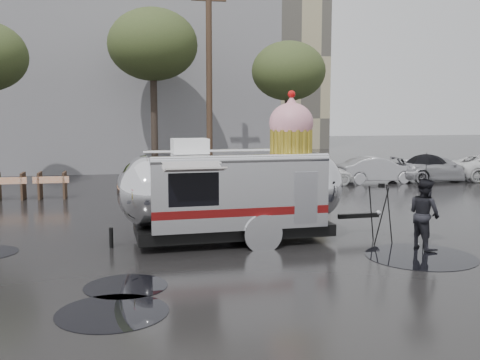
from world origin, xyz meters
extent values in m
plane|color=black|center=(0.00, 0.00, 0.00)|extent=(120.00, 120.00, 0.00)
cylinder|color=black|center=(-1.23, -1.55, 0.01)|extent=(1.57, 1.57, 0.01)
cylinder|color=black|center=(-1.43, -2.91, 0.01)|extent=(1.85, 1.85, 0.01)
cylinder|color=black|center=(5.33, -0.57, 0.01)|extent=(2.49, 2.49, 0.01)
cube|color=slate|center=(-4.00, 24.00, 6.50)|extent=(22.00, 12.00, 13.00)
cylinder|color=#473323|center=(2.50, 14.00, 4.50)|extent=(0.28, 0.28, 9.00)
cube|color=#473323|center=(2.50, 14.00, 8.30)|extent=(1.60, 0.12, 0.12)
cylinder|color=#382D26|center=(0.00, 15.00, 3.38)|extent=(0.32, 0.32, 6.75)
ellipsoid|color=#2F3C1D|center=(0.00, 15.00, 6.38)|extent=(4.20, 4.20, 3.30)
cylinder|color=#382D26|center=(6.00, 13.00, 2.70)|extent=(0.32, 0.32, 5.40)
ellipsoid|color=#2F3C1D|center=(6.00, 13.00, 5.10)|extent=(3.36, 3.36, 2.64)
cube|color=#473323|center=(-5.10, 10.00, 0.50)|extent=(0.08, 0.80, 1.00)
cube|color=#E5590C|center=(-5.55, 9.62, 0.75)|extent=(1.30, 0.04, 0.25)
cube|color=#473323|center=(-4.50, 10.00, 0.50)|extent=(0.08, 0.80, 1.00)
cube|color=#473323|center=(-3.60, 10.00, 0.50)|extent=(0.08, 0.80, 1.00)
cube|color=#E5590C|center=(-4.05, 9.62, 0.75)|extent=(1.30, 0.04, 0.25)
imported|color=silver|center=(7.00, 12.00, 0.70)|extent=(4.00, 1.80, 1.40)
imported|color=#B2B2B7|center=(10.00, 12.00, 0.70)|extent=(4.00, 1.80, 1.40)
imported|color=#B2B2B7|center=(13.00, 12.00, 0.72)|extent=(4.20, 1.80, 1.44)
cube|color=silver|center=(1.40, 1.80, 1.36)|extent=(4.39, 2.47, 1.75)
ellipsoid|color=silver|center=(3.53, 1.92, 1.36)|extent=(1.58, 2.31, 1.75)
ellipsoid|color=silver|center=(-0.73, 1.68, 1.36)|extent=(1.58, 2.31, 1.75)
cube|color=black|center=(1.40, 1.80, 0.34)|extent=(4.95, 2.21, 0.29)
cylinder|color=black|center=(1.94, 0.83, 0.34)|extent=(0.69, 0.25, 0.68)
cylinder|color=black|center=(1.83, 2.82, 0.34)|extent=(0.69, 0.25, 0.68)
cylinder|color=silver|center=(1.95, 0.69, 0.39)|extent=(0.93, 0.15, 0.93)
cube|color=black|center=(4.89, 2.00, 0.48)|extent=(1.17, 0.18, 0.12)
sphere|color=silver|center=(5.47, 2.03, 0.53)|extent=(0.16, 0.16, 0.16)
cylinder|color=black|center=(-1.60, 1.63, 0.24)|extent=(0.10, 0.10, 0.48)
cube|color=#550A0A|center=(1.47, 0.69, 0.92)|extent=(4.26, 0.27, 0.19)
cube|color=#550A0A|center=(1.34, 2.91, 0.92)|extent=(4.26, 0.27, 0.19)
cube|color=black|center=(0.31, 0.61, 1.50)|extent=(1.16, 0.10, 0.78)
cube|color=#B0A9A4|center=(0.32, 0.38, 1.99)|extent=(1.38, 0.56, 0.14)
cube|color=silver|center=(3.02, 0.76, 1.21)|extent=(0.58, 0.06, 1.26)
cube|color=white|center=(0.34, 1.74, 2.42)|extent=(0.91, 0.68, 0.37)
cylinder|color=gold|center=(2.95, 1.89, 2.52)|extent=(1.06, 1.06, 0.58)
ellipsoid|color=pink|center=(2.95, 1.89, 2.99)|extent=(1.19, 1.19, 1.01)
cone|color=pink|center=(2.95, 1.89, 3.49)|extent=(0.51, 0.51, 0.39)
sphere|color=red|center=(2.95, 1.89, 3.70)|extent=(0.20, 0.20, 0.19)
imported|color=black|center=(5.72, 0.06, 0.85)|extent=(0.63, 0.90, 1.70)
imported|color=black|center=(5.72, 0.06, 1.93)|extent=(1.13, 1.13, 0.77)
cylinder|color=black|center=(5.72, 0.06, 0.83)|extent=(0.02, 0.02, 1.65)
cylinder|color=black|center=(5.24, 0.90, 0.71)|extent=(0.08, 0.33, 1.45)
cylinder|color=black|center=(4.83, 1.05, 0.71)|extent=(0.27, 0.22, 1.45)
cylinder|color=black|center=(4.90, 0.62, 0.71)|extent=(0.32, 0.14, 1.45)
cube|color=black|center=(4.99, 0.86, 1.45)|extent=(0.14, 0.12, 0.10)
camera|label=1|loc=(-1.04, -11.98, 3.27)|focal=42.00mm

